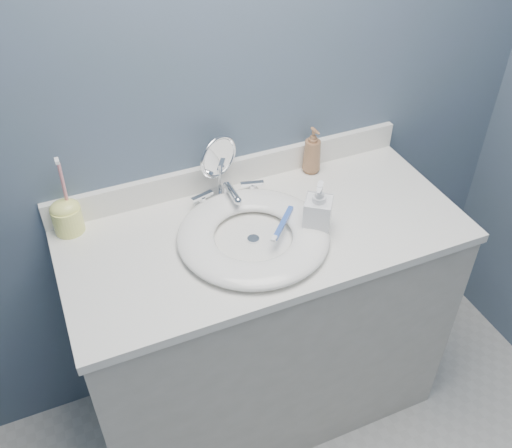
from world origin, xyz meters
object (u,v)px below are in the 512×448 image
makeup_mirror (219,164)px  soap_bottle_amber (312,150)px  soap_bottle_clear (318,208)px  toothbrush_holder (67,215)px

makeup_mirror → soap_bottle_amber: size_ratio=1.30×
soap_bottle_amber → soap_bottle_clear: bearing=-118.8°
soap_bottle_amber → toothbrush_holder: toothbrush_holder is taller
soap_bottle_amber → toothbrush_holder: (-0.81, 0.01, -0.02)m
makeup_mirror → toothbrush_holder: size_ratio=0.84×
soap_bottle_amber → soap_bottle_clear: 0.32m
soap_bottle_amber → soap_bottle_clear: (-0.13, -0.29, 0.00)m
soap_bottle_amber → toothbrush_holder: size_ratio=0.65×
toothbrush_holder → soap_bottle_amber: bearing=-0.4°
makeup_mirror → soap_bottle_clear: 0.35m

